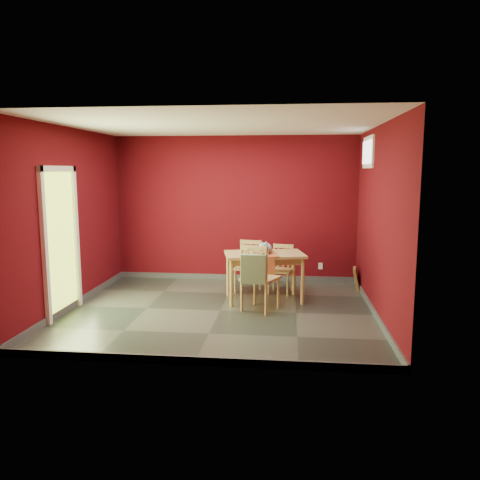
# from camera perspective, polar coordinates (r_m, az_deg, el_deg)

# --- Properties ---
(ground) EXTENTS (4.50, 4.50, 0.00)m
(ground) POSITION_cam_1_polar(r_m,az_deg,el_deg) (7.05, -2.43, -8.58)
(ground) COLOR #2D342D
(ground) RESTS_ON ground
(room_shell) EXTENTS (4.50, 4.50, 4.50)m
(room_shell) POSITION_cam_1_polar(r_m,az_deg,el_deg) (7.03, -2.43, -8.19)
(room_shell) COLOR #4B070D
(room_shell) RESTS_ON ground
(doorway) EXTENTS (0.06, 1.01, 2.13)m
(doorway) POSITION_cam_1_polar(r_m,az_deg,el_deg) (7.11, -21.06, 0.29)
(doorway) COLOR #B7D838
(doorway) RESTS_ON ground
(window) EXTENTS (0.05, 0.90, 0.50)m
(window) POSITION_cam_1_polar(r_m,az_deg,el_deg) (7.77, 15.34, 10.28)
(window) COLOR white
(window) RESTS_ON room_shell
(outlet_plate) EXTENTS (0.08, 0.02, 0.12)m
(outlet_plate) POSITION_cam_1_polar(r_m,az_deg,el_deg) (8.85, 9.79, -3.15)
(outlet_plate) COLOR silver
(outlet_plate) RESTS_ON room_shell
(dining_table) EXTENTS (1.35, 0.96, 0.77)m
(dining_table) POSITION_cam_1_polar(r_m,az_deg,el_deg) (7.44, 2.99, -2.33)
(dining_table) COLOR #A98A4F
(dining_table) RESTS_ON ground
(table_runner) EXTENTS (0.50, 0.81, 0.38)m
(table_runner) POSITION_cam_1_polar(r_m,az_deg,el_deg) (7.31, 2.94, -2.22)
(table_runner) COLOR #9A4E27
(table_runner) RESTS_ON dining_table
(chair_far_left) EXTENTS (0.48, 0.48, 0.87)m
(chair_far_left) POSITION_cam_1_polar(r_m,az_deg,el_deg) (8.04, 1.06, -3.13)
(chair_far_left) COLOR #A98A4F
(chair_far_left) RESTS_ON ground
(chair_far_right) EXTENTS (0.46, 0.46, 0.82)m
(chair_far_right) POSITION_cam_1_polar(r_m,az_deg,el_deg) (7.98, 5.06, -3.46)
(chair_far_right) COLOR #A98A4F
(chair_far_right) RESTS_ON ground
(chair_near) EXTENTS (0.62, 0.62, 1.01)m
(chair_near) POSITION_cam_1_polar(r_m,az_deg,el_deg) (6.91, 2.31, -4.51)
(chair_near) COLOR #A98A4F
(chair_near) RESTS_ON ground
(tote_bag) EXTENTS (0.35, 0.20, 0.49)m
(tote_bag) POSITION_cam_1_polar(r_m,az_deg,el_deg) (6.67, 1.65, -3.55)
(tote_bag) COLOR #688B59
(tote_bag) RESTS_ON chair_near
(cat) EXTENTS (0.33, 0.51, 0.24)m
(cat) POSITION_cam_1_polar(r_m,az_deg,el_deg) (7.36, 3.03, -0.74)
(cat) COLOR slate
(cat) RESTS_ON table_runner
(picture_frame) EXTENTS (0.18, 0.39, 0.38)m
(picture_frame) POSITION_cam_1_polar(r_m,az_deg,el_deg) (8.45, 13.99, -4.60)
(picture_frame) COLOR brown
(picture_frame) RESTS_ON ground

